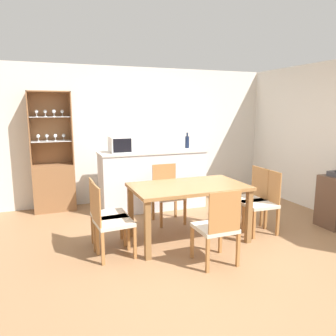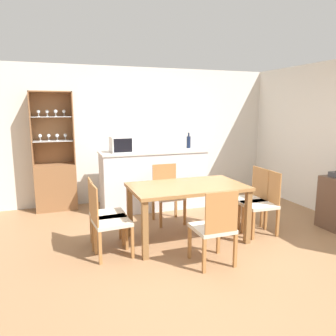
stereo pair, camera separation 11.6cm
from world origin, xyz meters
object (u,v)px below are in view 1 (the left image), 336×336
object	(u,v)px
dining_chair_side_right_near	(262,202)
dining_chair_side_left_far	(106,214)
display_cabinet	(54,177)
dining_chair_side_right_far	(250,198)
microwave	(124,144)
wine_bottle	(187,142)
dining_chair_side_left_near	(110,221)
dining_chair_head_far	(168,194)
dining_chair_head_near	(217,227)
dining_table	(188,192)

from	to	relation	value
dining_chair_side_right_near	dining_chair_side_left_far	world-z (taller)	same
display_cabinet	dining_chair_side_right_far	world-z (taller)	display_cabinet
dining_chair_side_right_near	microwave	distance (m)	2.46
display_cabinet	dining_chair_side_right_near	distance (m)	3.53
dining_chair_side_right_near	wine_bottle	size ratio (longest dim) A/B	3.10
dining_chair_side_right_far	wine_bottle	distance (m)	1.77
dining_chair_side_left_near	dining_chair_head_far	size ratio (longest dim) A/B	1.00
dining_chair_side_right_far	dining_chair_head_near	distance (m)	1.44
microwave	wine_bottle	distance (m)	1.26
dining_chair_side_right_near	dining_chair_head_near	xyz separation A→B (m)	(-1.10, -0.65, 0.00)
microwave	wine_bottle	world-z (taller)	wine_bottle
dining_chair_side_right_near	dining_chair_side_left_near	distance (m)	2.20
dining_table	dining_chair_head_near	xyz separation A→B (m)	(0.00, -0.79, -0.23)
microwave	wine_bottle	size ratio (longest dim) A/B	1.66
dining_chair_side_left_near	wine_bottle	xyz separation A→B (m)	(1.86, 1.86, 0.71)
dining_chair_head_far	microwave	xyz separation A→B (m)	(-0.50, 0.80, 0.73)
dining_chair_head_far	wine_bottle	xyz separation A→B (m)	(0.75, 0.93, 0.71)
dining_chair_side_right_far	dining_chair_side_left_near	bearing A→B (deg)	97.57
display_cabinet	dining_chair_head_far	world-z (taller)	display_cabinet
dining_chair_side_right_near	microwave	xyz separation A→B (m)	(-1.60, 1.73, 0.73)
dining_chair_head_far	dining_chair_head_near	bearing A→B (deg)	90.43
dining_table	wine_bottle	bearing A→B (deg)	66.30
dining_table	dining_chair_head_near	size ratio (longest dim) A/B	1.70
dining_chair_head_near	dining_chair_head_far	size ratio (longest dim) A/B	1.00
dining_chair_side_left_far	dining_chair_head_near	world-z (taller)	same
dining_table	dining_chair_side_left_near	distance (m)	1.13
dining_chair_side_right_far	microwave	world-z (taller)	microwave
wine_bottle	dining_chair_side_right_far	bearing A→B (deg)	-77.70
dining_chair_side_left_near	dining_chair_head_far	bearing A→B (deg)	125.65
dining_table	microwave	distance (m)	1.74
display_cabinet	dining_chair_head_far	distance (m)	2.09
dining_table	dining_chair_side_left_far	bearing A→B (deg)	172.97
display_cabinet	dining_table	distance (m)	2.65
dining_chair_side_left_near	microwave	xyz separation A→B (m)	(0.60, 1.73, 0.73)
display_cabinet	dining_chair_side_left_near	xyz separation A→B (m)	(0.55, -2.21, -0.15)
dining_table	dining_chair_head_near	world-z (taller)	dining_chair_head_near
microwave	dining_table	bearing A→B (deg)	-72.66
dining_table	dining_chair_side_left_near	size ratio (longest dim) A/B	1.70
dining_chair_side_left_far	dining_chair_head_near	size ratio (longest dim) A/B	1.00
dining_chair_side_right_far	dining_chair_side_left_far	distance (m)	2.20
dining_chair_side_left_far	dining_table	bearing A→B (deg)	82.48
dining_table	dining_chair_side_left_far	world-z (taller)	dining_chair_side_left_far
microwave	dining_chair_head_near	bearing A→B (deg)	-78.20
dining_chair_side_left_near	wine_bottle	bearing A→B (deg)	130.58
dining_chair_side_left_far	microwave	xyz separation A→B (m)	(0.60, 1.45, 0.73)
dining_table	dining_chair_side_left_far	size ratio (longest dim) A/B	1.70
dining_chair_side_right_far	dining_chair_head_far	distance (m)	1.28
dining_chair_side_left_far	dining_chair_head_far	bearing A→B (deg)	120.17
dining_chair_head_near	wine_bottle	world-z (taller)	wine_bottle
dining_chair_head_far	microwave	size ratio (longest dim) A/B	1.87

